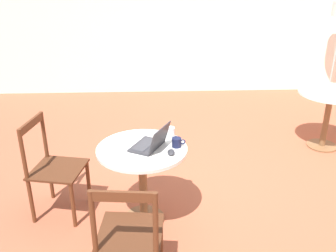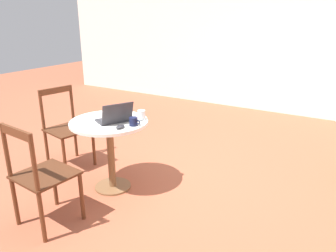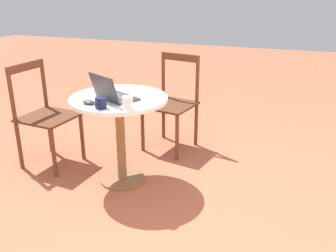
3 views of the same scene
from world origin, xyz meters
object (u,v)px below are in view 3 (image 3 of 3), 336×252
laptop (114,94)px  mug (101,103)px  cafe_table_near (120,115)px  mouse (89,102)px  chair_near_left (172,103)px  chair_near_front (45,116)px  drinking_glass (127,103)px

laptop → mug: laptop is taller
cafe_table_near → mouse: 0.32m
cafe_table_near → mug: 0.36m
chair_near_left → chair_near_front: (0.74, -0.96, 0.00)m
mug → laptop: bearing=-177.3°
chair_near_front → mouse: chair_near_front is taller
cafe_table_near → chair_near_left: 0.84m
cafe_table_near → drinking_glass: (0.25, 0.20, 0.20)m
laptop → mug: bearing=2.7°
chair_near_front → laptop: laptop is taller
chair_near_left → laptop: bearing=-10.6°
laptop → mug: 0.22m
cafe_table_near → laptop: 0.21m
cafe_table_near → laptop: bearing=-1.1°
cafe_table_near → mug: size_ratio=6.62×
mug → drinking_glass: 0.20m
laptop → mouse: 0.21m
cafe_table_near → drinking_glass: bearing=38.0°
cafe_table_near → mug: (0.30, 0.01, 0.19)m
chair_near_left → drinking_glass: chair_near_left is taller
chair_near_front → laptop: 0.87m
chair_near_front → cafe_table_near: bearing=84.4°
chair_near_front → mouse: bearing=64.5°
mug → drinking_glass: size_ratio=1.22×
drinking_glass → chair_near_left: bearing=-178.2°
cafe_table_near → mouse: (0.24, -0.12, 0.17)m
chair_near_front → laptop: bearing=79.0°
chair_near_left → laptop: (0.89, -0.17, 0.32)m
cafe_table_near → mouse: size_ratio=7.76×
laptop → mug: size_ratio=3.36×
laptop → drinking_glass: 0.27m
cafe_table_near → laptop: laptop is taller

